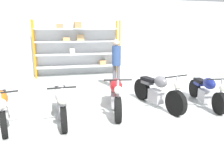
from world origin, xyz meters
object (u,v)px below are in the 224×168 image
(motorcycle_grey, at_px, (158,91))
(motorcycle_orange, at_px, (2,107))
(motorcycle_blue, at_px, (206,91))
(motorcycle_red, at_px, (116,94))
(person_browsing, at_px, (116,60))
(shelving_rack, at_px, (78,47))
(motorcycle_white, at_px, (62,102))

(motorcycle_grey, bearing_deg, motorcycle_orange, -100.33)
(motorcycle_orange, distance_m, motorcycle_blue, 5.47)
(motorcycle_red, xyz_separation_m, person_browsing, (0.61, 2.23, 0.62))
(shelving_rack, xyz_separation_m, person_browsing, (1.12, -2.80, -0.29))
(motorcycle_red, bearing_deg, motorcycle_orange, -74.96)
(shelving_rack, height_order, motorcycle_red, shelving_rack)
(motorcycle_orange, relative_size, person_browsing, 1.09)
(person_browsing, bearing_deg, shelving_rack, -109.70)
(shelving_rack, distance_m, motorcycle_red, 5.13)
(shelving_rack, relative_size, motorcycle_orange, 2.00)
(motorcycle_orange, distance_m, motorcycle_grey, 4.01)
(shelving_rack, distance_m, motorcycle_orange, 5.78)
(motorcycle_red, height_order, motorcycle_grey, same)
(motorcycle_white, relative_size, motorcycle_grey, 0.93)
(motorcycle_white, distance_m, person_browsing, 3.28)
(shelving_rack, bearing_deg, motorcycle_blue, -58.12)
(motorcycle_white, height_order, person_browsing, person_browsing)
(motorcycle_blue, bearing_deg, motorcycle_orange, -80.00)
(motorcycle_white, height_order, motorcycle_grey, motorcycle_grey)
(motorcycle_orange, height_order, motorcycle_grey, motorcycle_grey)
(motorcycle_orange, bearing_deg, motorcycle_red, 81.05)
(motorcycle_white, xyz_separation_m, motorcycle_red, (1.43, 0.28, 0.00))
(motorcycle_white, bearing_deg, motorcycle_grey, 94.69)
(motorcycle_red, height_order, person_browsing, person_browsing)
(shelving_rack, relative_size, motorcycle_grey, 1.87)
(shelving_rack, bearing_deg, motorcycle_red, -84.15)
(motorcycle_orange, relative_size, motorcycle_red, 0.95)
(motorcycle_orange, height_order, motorcycle_white, motorcycle_white)
(motorcycle_orange, bearing_deg, person_browsing, 112.49)
(motorcycle_orange, bearing_deg, motorcycle_grey, 80.05)
(motorcycle_white, distance_m, motorcycle_blue, 4.12)
(shelving_rack, xyz_separation_m, motorcycle_blue, (3.21, -5.16, -0.95))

